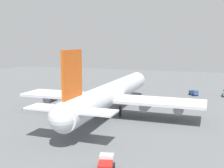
{
  "coord_description": "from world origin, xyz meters",
  "views": [
    {
      "loc": [
        -71.07,
        -25.14,
        19.42
      ],
      "look_at": [
        0.0,
        0.0,
        8.13
      ],
      "focal_mm": 44.53,
      "sensor_mm": 36.0,
      "label": 1
    }
  ],
  "objects_px": {
    "cargo_airplane": "(112,93)",
    "fuel_truck": "(106,164)",
    "safety_cone_nose": "(130,94)",
    "cargo_loader": "(56,97)",
    "baggage_tug": "(194,92)"
  },
  "relations": [
    {
      "from": "fuel_truck",
      "to": "cargo_airplane",
      "type": "bearing_deg",
      "value": 18.13
    },
    {
      "from": "baggage_tug",
      "to": "safety_cone_nose",
      "type": "xyz_separation_m",
      "value": [
        -7.12,
        22.47,
        -0.8
      ]
    },
    {
      "from": "cargo_loader",
      "to": "safety_cone_nose",
      "type": "relative_size",
      "value": 8.62
    },
    {
      "from": "baggage_tug",
      "to": "fuel_truck",
      "type": "xyz_separation_m",
      "value": [
        -68.14,
        9.0,
        0.05
      ]
    },
    {
      "from": "baggage_tug",
      "to": "safety_cone_nose",
      "type": "height_order",
      "value": "baggage_tug"
    },
    {
      "from": "cargo_airplane",
      "to": "cargo_loader",
      "type": "relative_size",
      "value": 12.11
    },
    {
      "from": "cargo_loader",
      "to": "fuel_truck",
      "type": "distance_m",
      "value": 56.64
    },
    {
      "from": "cargo_airplane",
      "to": "fuel_truck",
      "type": "distance_m",
      "value": 35.49
    },
    {
      "from": "cargo_airplane",
      "to": "safety_cone_nose",
      "type": "height_order",
      "value": "cargo_airplane"
    },
    {
      "from": "cargo_loader",
      "to": "cargo_airplane",
      "type": "bearing_deg",
      "value": -114.15
    },
    {
      "from": "cargo_loader",
      "to": "safety_cone_nose",
      "type": "bearing_deg",
      "value": -52.53
    },
    {
      "from": "cargo_loader",
      "to": "safety_cone_nose",
      "type": "xyz_separation_m",
      "value": [
        16.68,
        -21.76,
        -0.75
      ]
    },
    {
      "from": "baggage_tug",
      "to": "cargo_airplane",
      "type": "bearing_deg",
      "value": 150.07
    },
    {
      "from": "fuel_truck",
      "to": "safety_cone_nose",
      "type": "height_order",
      "value": "fuel_truck"
    },
    {
      "from": "baggage_tug",
      "to": "cargo_loader",
      "type": "xyz_separation_m",
      "value": [
        -23.79,
        44.23,
        -0.05
      ]
    }
  ]
}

